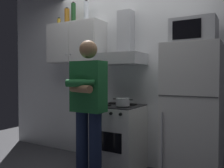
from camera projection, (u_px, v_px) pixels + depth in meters
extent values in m
cube|color=white|center=(133.00, 69.00, 3.40)|extent=(4.80, 0.10, 2.70)
cube|color=silver|center=(76.00, 43.00, 3.62)|extent=(0.90, 0.34, 0.60)
cube|color=silver|center=(57.00, 43.00, 3.58)|extent=(0.43, 0.01, 0.58)
cube|color=silver|center=(81.00, 41.00, 3.35)|extent=(0.43, 0.01, 0.58)
sphere|color=#B2B2B7|center=(66.00, 54.00, 3.48)|extent=(0.02, 0.02, 0.02)
sphere|color=#B2B2B7|center=(70.00, 54.00, 3.44)|extent=(0.02, 0.02, 0.02)
cube|color=white|center=(118.00, 138.00, 3.15)|extent=(0.60, 0.60, 0.85)
cube|color=black|center=(118.00, 106.00, 3.13)|extent=(0.59, 0.59, 0.01)
cube|color=black|center=(106.00, 142.00, 2.88)|extent=(0.42, 0.01, 0.24)
cylinder|color=black|center=(105.00, 105.00, 3.09)|extent=(0.16, 0.16, 0.01)
cylinder|color=black|center=(123.00, 106.00, 2.96)|extent=(0.16, 0.16, 0.01)
cylinder|color=black|center=(114.00, 103.00, 3.30)|extent=(0.16, 0.16, 0.01)
cylinder|color=black|center=(131.00, 104.00, 3.17)|extent=(0.16, 0.16, 0.01)
cylinder|color=black|center=(92.00, 112.00, 2.97)|extent=(0.04, 0.02, 0.04)
cylinder|color=black|center=(101.00, 113.00, 2.90)|extent=(0.04, 0.02, 0.04)
cylinder|color=black|center=(111.00, 113.00, 2.83)|extent=(0.04, 0.02, 0.04)
cylinder|color=black|center=(120.00, 114.00, 2.77)|extent=(0.04, 0.02, 0.04)
cube|color=#B7BABF|center=(121.00, 59.00, 3.18)|extent=(0.60, 0.44, 0.15)
cube|color=#B7BABF|center=(126.00, 33.00, 3.29)|extent=(0.20, 0.16, 0.60)
cube|color=white|center=(193.00, 116.00, 2.66)|extent=(0.60, 0.60, 1.60)
cube|color=#4C4C4C|center=(187.00, 96.00, 2.39)|extent=(0.59, 0.01, 0.01)
cylinder|color=silver|center=(162.00, 141.00, 2.52)|extent=(0.02, 0.02, 0.60)
cube|color=#B7BABF|center=(194.00, 32.00, 2.65)|extent=(0.48, 0.36, 0.28)
cube|color=black|center=(186.00, 29.00, 2.51)|extent=(0.30, 0.01, 0.20)
cylinder|color=#192342|center=(82.00, 148.00, 2.70)|extent=(0.14, 0.14, 0.85)
cylinder|color=#192342|center=(95.00, 151.00, 2.61)|extent=(0.14, 0.14, 0.85)
cube|color=#1E6633|center=(88.00, 87.00, 2.63)|extent=(0.38, 0.20, 0.56)
cylinder|color=#1E6633|center=(81.00, 83.00, 2.51)|extent=(0.33, 0.17, 0.08)
cylinder|color=#8C6647|center=(81.00, 89.00, 2.51)|extent=(0.33, 0.17, 0.08)
sphere|color=#8C6647|center=(88.00, 49.00, 2.62)|extent=(0.20, 0.20, 0.20)
cylinder|color=#B7BABF|center=(123.00, 102.00, 2.96)|extent=(0.18, 0.18, 0.10)
cylinder|color=black|center=(115.00, 99.00, 3.02)|extent=(0.05, 0.01, 0.01)
cylinder|color=black|center=(131.00, 100.00, 2.91)|extent=(0.05, 0.01, 0.01)
cylinder|color=gold|center=(59.00, 22.00, 3.79)|extent=(0.05, 0.05, 0.11)
cylinder|color=black|center=(59.00, 18.00, 3.79)|extent=(0.03, 0.03, 0.02)
cylinder|color=#B7721E|center=(67.00, 17.00, 3.74)|extent=(0.08, 0.08, 0.26)
cylinder|color=black|center=(67.00, 8.00, 3.73)|extent=(0.04, 0.04, 0.02)
cylinder|color=silver|center=(86.00, 12.00, 3.56)|extent=(0.07, 0.07, 0.31)
cylinder|color=black|center=(86.00, 1.00, 3.55)|extent=(0.04, 0.04, 0.02)
cylinder|color=#19471E|center=(73.00, 14.00, 3.62)|extent=(0.07, 0.07, 0.31)
cylinder|color=black|center=(73.00, 3.00, 3.62)|extent=(0.04, 0.04, 0.02)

